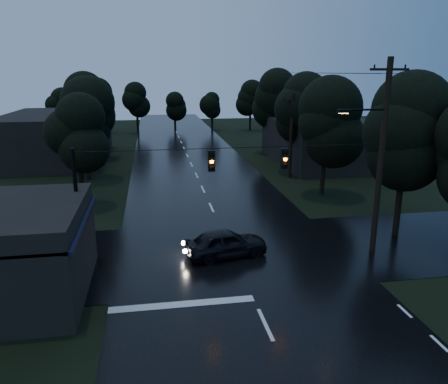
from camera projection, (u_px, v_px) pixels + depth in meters
name	position (u px, v px, depth m)	size (l,w,h in m)	color
main_road	(197.00, 176.00, 40.36)	(12.00, 120.00, 0.02)	black
cross_street	(232.00, 252.00, 23.25)	(60.00, 9.00, 0.02)	black
building_far_right	(325.00, 142.00, 45.80)	(10.00, 14.00, 4.40)	black
building_far_left	(57.00, 137.00, 46.98)	(10.00, 16.00, 5.00)	black
utility_pole_main	(380.00, 154.00, 22.07)	(3.50, 0.30, 10.00)	black
utility_pole_far	(291.00, 135.00, 38.74)	(2.00, 0.30, 7.50)	black
anchor_pole_left	(78.00, 212.00, 20.31)	(0.18, 0.18, 6.00)	black
span_signals	(248.00, 159.00, 20.98)	(15.00, 0.37, 1.12)	black
tree_corner_near	(406.00, 133.00, 24.19)	(4.48, 4.48, 9.44)	black
tree_left_a	(77.00, 133.00, 29.93)	(3.92, 3.92, 8.26)	black
tree_left_b	(84.00, 116.00, 37.34)	(4.20, 4.20, 8.85)	black
tree_left_c	(91.00, 104.00, 46.65)	(4.48, 4.48, 9.44)	black
tree_right_a	(326.00, 122.00, 32.69)	(4.20, 4.20, 8.85)	black
tree_right_b	(299.00, 109.00, 40.29)	(4.48, 4.48, 9.44)	black
tree_right_c	(275.00, 98.00, 49.79)	(4.76, 4.76, 10.03)	black
car	(226.00, 243.00, 22.58)	(1.73, 4.29, 1.46)	black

